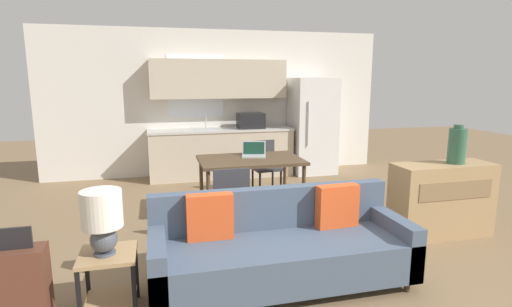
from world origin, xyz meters
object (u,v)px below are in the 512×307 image
object	(u,v)px
couch	(280,248)
credenza	(441,200)
refrigerator	(312,126)
dining_table	(250,164)
table_lamp	(102,217)
side_table	(109,273)
dining_chair_near_left	(230,198)
laptop	(254,153)
vase	(457,145)
dining_chair_far_right	(265,165)
suitcase	(20,288)

from	to	relation	value
couch	credenza	world-z (taller)	credenza
refrigerator	dining_table	world-z (taller)	refrigerator
refrigerator	table_lamp	xyz separation A→B (m)	(-3.35, -4.13, -0.11)
dining_table	credenza	size ratio (longest dim) A/B	1.16
side_table	dining_chair_near_left	xyz separation A→B (m)	(1.17, 1.19, 0.16)
laptop	credenza	bearing A→B (deg)	-22.01
vase	dining_chair_near_left	world-z (taller)	vase
refrigerator	credenza	bearing A→B (deg)	-85.91
dining_table	dining_chair_far_right	xyz separation A→B (m)	(0.43, 0.80, -0.20)
couch	suitcase	bearing A→B (deg)	-175.47
vase	dining_table	bearing A→B (deg)	149.03
table_lamp	dining_chair_far_right	bearing A→B (deg)	54.05
vase	laptop	size ratio (longest dim) A/B	1.19
dining_table	credenza	distance (m)	2.36
vase	laptop	distance (m)	2.49
table_lamp	suitcase	world-z (taller)	table_lamp
laptop	suitcase	bearing A→B (deg)	-121.17
dining_table	dining_chair_far_right	bearing A→B (deg)	61.85
suitcase	laptop	bearing A→B (deg)	43.85
dining_table	suitcase	xyz separation A→B (m)	(-2.21, -2.05, -0.38)
couch	vase	xyz separation A→B (m)	(2.30, 0.62, 0.73)
couch	vase	size ratio (longest dim) A/B	5.06
dining_chair_far_right	laptop	xyz separation A→B (m)	(-0.34, -0.64, 0.32)
dining_chair_far_right	suitcase	xyz separation A→B (m)	(-2.63, -2.84, -0.18)
table_lamp	laptop	bearing A→B (deg)	51.95
dining_table	dining_chair_near_left	distance (m)	0.94
refrigerator	couch	xyz separation A→B (m)	(-1.92, -3.99, -0.57)
dining_chair_far_right	suitcase	bearing A→B (deg)	-137.91
table_lamp	dining_chair_far_right	world-z (taller)	table_lamp
laptop	dining_chair_near_left	bearing A→B (deg)	-103.23
dining_chair_far_right	side_table	bearing A→B (deg)	-131.01
side_table	dining_chair_far_right	bearing A→B (deg)	54.10
couch	suitcase	size ratio (longest dim) A/B	2.88
credenza	table_lamp	bearing A→B (deg)	-168.13
dining_table	suitcase	distance (m)	3.03
table_lamp	credenza	distance (m)	3.69
dining_chair_far_right	suitcase	world-z (taller)	dining_chair_far_right
dining_chair_far_right	credenza	bearing A→B (deg)	-58.16
refrigerator	side_table	size ratio (longest dim) A/B	3.62
side_table	vase	distance (m)	3.86
dining_chair_near_left	laptop	xyz separation A→B (m)	(0.52, 0.97, 0.32)
vase	laptop	xyz separation A→B (m)	(-2.03, 1.43, -0.25)
dining_table	couch	world-z (taller)	couch
dining_table	laptop	xyz separation A→B (m)	(0.09, 0.16, 0.12)
table_lamp	suitcase	xyz separation A→B (m)	(-0.59, -0.03, -0.48)
table_lamp	suitcase	distance (m)	0.76
suitcase	credenza	bearing A→B (deg)	10.58
vase	couch	bearing A→B (deg)	-164.99
dining_chair_near_left	suitcase	xyz separation A→B (m)	(-1.78, -1.24, -0.18)
side_table	credenza	world-z (taller)	credenza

